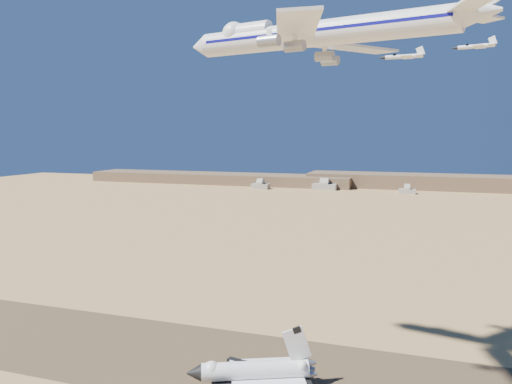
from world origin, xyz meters
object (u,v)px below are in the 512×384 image
(chase_jet_d, at_px, (475,46))
(chase_jet_c, at_px, (403,56))
(carrier_747, at_px, (309,34))
(shuttle, at_px, (254,373))

(chase_jet_d, bearing_deg, chase_jet_c, -119.58)
(carrier_747, bearing_deg, chase_jet_c, 74.88)
(chase_jet_c, bearing_deg, chase_jet_d, 50.31)
(chase_jet_d, bearing_deg, carrier_747, -110.24)
(shuttle, xyz_separation_m, carrier_747, (12.83, 6.82, 90.75))
(shuttle, distance_m, carrier_747, 91.91)
(shuttle, relative_size, chase_jet_d, 2.39)
(chase_jet_c, xyz_separation_m, chase_jet_d, (23.49, 24.96, 5.99))
(carrier_747, distance_m, chase_jet_d, 80.85)
(shuttle, height_order, chase_jet_c, chase_jet_c)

